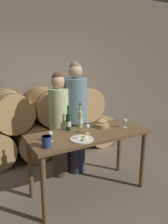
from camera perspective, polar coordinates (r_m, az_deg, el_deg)
ground_plane at (r=3.28m, az=1.18°, el=-20.01°), size 10.00×10.00×0.00m
stone_wall_back at (r=4.71m, az=-12.42°, el=11.10°), size 10.00×0.12×3.20m
barrel_stack at (r=4.34m, az=-9.42°, el=-2.68°), size 2.75×0.93×1.27m
tasting_table at (r=2.92m, az=1.26°, el=-7.81°), size 1.58×0.65×0.88m
person_left at (r=3.34m, az=-6.50°, el=-3.23°), size 0.30×0.30×1.63m
person_right at (r=3.43m, az=-2.13°, el=-1.58°), size 0.35×0.35×1.77m
wine_bottle_red at (r=2.93m, az=-4.10°, el=-2.62°), size 0.07×0.07×0.34m
wine_bottle_white at (r=3.06m, az=-0.99°, el=-1.82°), size 0.07×0.07×0.34m
blue_crock at (r=2.45m, az=-9.74°, el=-7.52°), size 0.11×0.11×0.13m
bread_basket at (r=3.09m, az=4.64°, el=-3.15°), size 0.20×0.20×0.12m
cheese_plate at (r=2.64m, az=-0.59°, el=-7.08°), size 0.28×0.28×0.04m
wine_glass_far_left at (r=2.59m, az=-8.83°, el=-5.74°), size 0.06×0.06×0.13m
wine_glass_left at (r=2.81m, az=0.87°, el=-3.86°), size 0.06×0.06×0.13m
wine_glass_center at (r=3.09m, az=10.65°, el=-2.39°), size 0.06×0.06×0.13m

